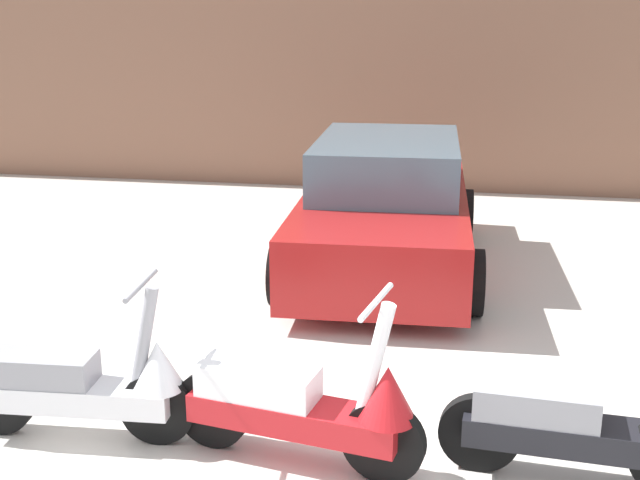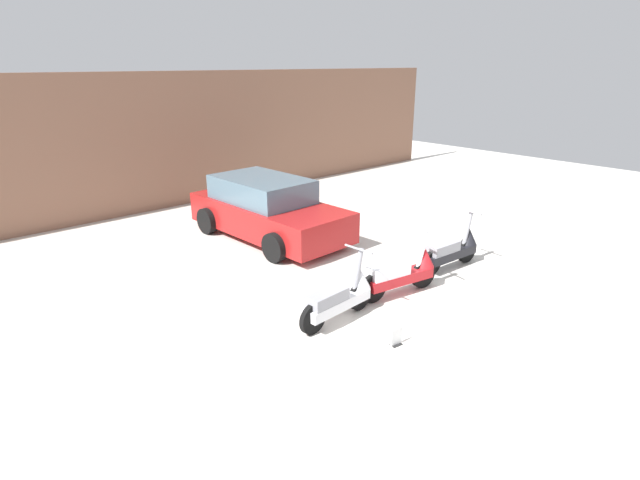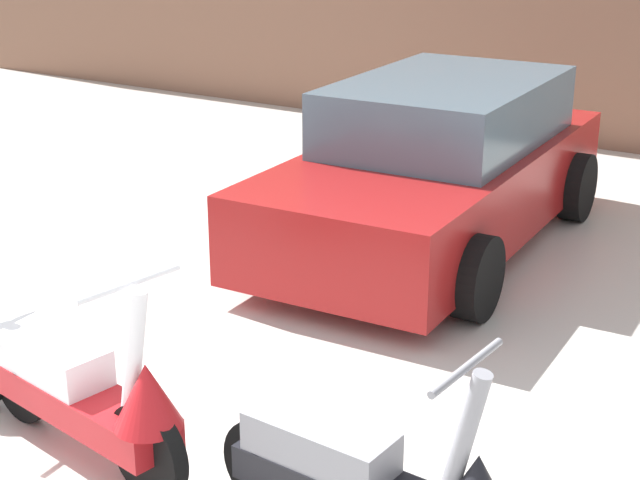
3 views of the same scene
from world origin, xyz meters
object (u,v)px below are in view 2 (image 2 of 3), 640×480
(scooter_front_center, at_px, (453,249))
(placard_near_left_scooter, at_px, (396,337))
(scooter_front_left, at_px, (340,297))
(car_rear_left, at_px, (267,209))
(scooter_front_right, at_px, (402,272))

(scooter_front_center, relative_size, placard_near_left_scooter, 5.89)
(scooter_front_center, bearing_deg, scooter_front_left, -175.13)
(car_rear_left, distance_m, placard_near_left_scooter, 5.13)
(scooter_front_center, bearing_deg, placard_near_left_scooter, -155.56)
(scooter_front_center, bearing_deg, car_rear_left, 116.09)
(scooter_front_left, bearing_deg, placard_near_left_scooter, -90.08)
(scooter_front_left, bearing_deg, scooter_front_right, -5.75)
(car_rear_left, relative_size, placard_near_left_scooter, 15.30)
(scooter_front_left, relative_size, placard_near_left_scooter, 5.85)
(placard_near_left_scooter, bearing_deg, scooter_front_center, 20.25)
(car_rear_left, bearing_deg, scooter_front_center, 19.69)
(scooter_front_center, height_order, car_rear_left, car_rear_left)
(scooter_front_right, height_order, placard_near_left_scooter, scooter_front_right)
(scooter_front_right, bearing_deg, scooter_front_center, 13.34)
(scooter_front_left, xyz_separation_m, car_rear_left, (1.48, 3.86, 0.26))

